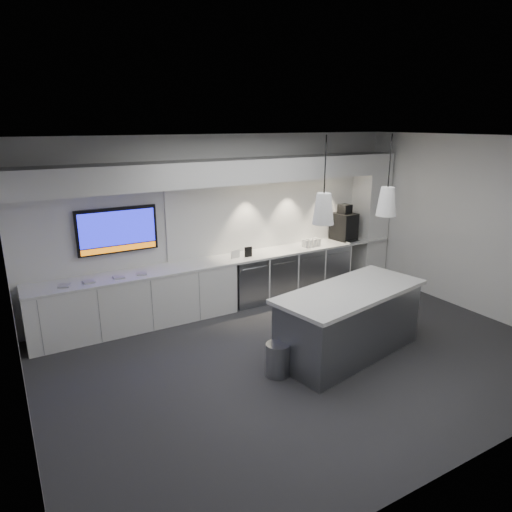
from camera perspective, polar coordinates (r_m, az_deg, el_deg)
floor at (r=6.66m, az=6.10°, el=-12.34°), size 7.00×7.00×0.00m
ceiling at (r=5.85m, az=7.01°, el=14.40°), size 7.00×7.00×0.00m
wall_back at (r=8.17m, az=-3.93°, el=4.41°), size 7.00×0.00×7.00m
wall_front at (r=4.46m, az=26.06°, el=-7.69°), size 7.00×0.00×7.00m
wall_left at (r=4.98m, az=-28.19°, el=-5.52°), size 0.00×7.00×7.00m
wall_right at (r=8.59m, az=25.74°, el=3.40°), size 0.00×7.00×7.00m
back_counter at (r=8.04m, az=-2.82°, el=-0.33°), size 6.80×0.65×0.04m
left_base_cabinets at (r=7.60m, az=-14.64°, el=-5.48°), size 3.30×0.63×0.86m
fridge_unit_a at (r=8.29m, az=-1.24°, el=-3.10°), size 0.60×0.61×0.85m
fridge_unit_b at (r=8.59m, az=2.45°, el=-2.39°), size 0.60×0.61×0.85m
fridge_unit_c at (r=8.93m, az=5.87°, el=-1.73°), size 0.60×0.61×0.85m
fridge_unit_d at (r=9.30m, az=9.02°, el=-1.11°), size 0.60×0.61×0.85m
backsplash at (r=8.72m, az=3.25°, el=5.53°), size 4.60×0.03×1.30m
soffit at (r=7.76m, az=-3.07°, el=10.53°), size 6.90×0.60×0.40m
column at (r=9.79m, az=14.03°, el=4.77°), size 0.55×0.55×2.60m
wall_tv at (r=7.49m, az=-16.94°, el=3.09°), size 1.25×0.07×0.72m
island at (r=6.63m, az=11.57°, el=-8.01°), size 2.43×1.40×0.97m
bin at (r=6.10m, az=2.72°, el=-12.78°), size 0.38×0.38×0.44m
coffee_machine at (r=9.36m, az=10.95°, el=3.78°), size 0.45×0.61×0.72m
sign_black at (r=8.05m, az=-0.97°, el=0.52°), size 0.14×0.03×0.18m
sign_white at (r=7.99m, az=-2.60°, el=0.23°), size 0.18×0.05×0.14m
cup_cluster at (r=8.79m, az=6.91°, el=1.67°), size 0.36×0.17×0.15m
tray_a at (r=7.19m, az=-22.83°, el=-3.43°), size 0.20×0.20×0.02m
tray_b at (r=7.23m, az=-20.16°, el=-3.03°), size 0.16×0.16×0.02m
tray_c at (r=7.29m, az=-16.81°, el=-2.55°), size 0.17×0.17×0.02m
tray_d at (r=7.37m, az=-14.07°, el=-2.13°), size 0.20×0.20×0.02m
pendant_left at (r=5.79m, az=8.43°, el=5.90°), size 0.27×0.27×1.09m
pendant_right at (r=6.52m, az=16.04°, el=6.60°), size 0.27×0.27×1.09m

